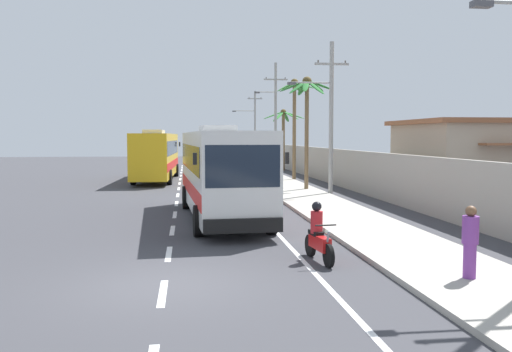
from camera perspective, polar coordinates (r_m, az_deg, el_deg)
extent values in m
plane|color=#3A3A3F|center=(12.49, -9.61, -11.15)|extent=(160.00, 160.00, 0.00)
cube|color=#A8A399|center=(23.13, 8.58, -3.88)|extent=(3.20, 90.00, 0.14)
cube|color=white|center=(11.84, -9.74, -11.98)|extent=(0.16, 2.00, 0.01)
cube|color=white|center=(15.59, -9.12, -8.04)|extent=(0.16, 2.00, 0.01)
cube|color=white|center=(19.39, -8.75, -5.64)|extent=(0.16, 2.00, 0.01)
cube|color=white|center=(23.21, -8.50, -4.02)|extent=(0.16, 2.00, 0.01)
cube|color=white|center=(27.04, -8.32, -2.86)|extent=(0.16, 2.00, 0.01)
cube|color=white|center=(30.88, -8.19, -1.99)|extent=(0.16, 2.00, 0.01)
cube|color=white|center=(34.72, -8.08, -1.32)|extent=(0.16, 2.00, 0.01)
cube|color=white|center=(38.58, -8.00, -0.77)|extent=(0.16, 2.00, 0.01)
cube|color=white|center=(42.43, -7.93, -0.33)|extent=(0.16, 2.00, 0.01)
cube|color=white|center=(46.28, -7.88, 0.04)|extent=(0.16, 2.00, 0.01)
cube|color=white|center=(50.14, -7.83, 0.35)|extent=(0.16, 2.00, 0.01)
cube|color=white|center=(54.00, -7.79, 0.62)|extent=(0.16, 2.00, 0.01)
cube|color=white|center=(57.86, -7.75, 0.85)|extent=(0.16, 2.00, 0.01)
cube|color=white|center=(61.72, -7.72, 1.06)|extent=(0.16, 2.00, 0.01)
cube|color=white|center=(27.40, -0.84, -2.73)|extent=(0.14, 70.00, 0.01)
cube|color=#9E998E|center=(27.99, 13.87, -0.19)|extent=(0.24, 60.00, 2.45)
cube|color=silver|center=(21.75, -3.65, 0.56)|extent=(3.12, 10.91, 3.07)
cube|color=#192333|center=(21.92, -3.72, 2.00)|extent=(3.10, 10.05, 0.98)
cube|color=#192333|center=(16.43, -1.39, 1.02)|extent=(2.29, 0.24, 1.29)
cube|color=red|center=(21.80, -3.64, -1.25)|extent=(3.15, 10.70, 0.55)
cube|color=black|center=(16.54, -1.33, -5.22)|extent=(2.45, 0.30, 0.44)
cube|color=#B7B7B7|center=(23.04, -4.08, 4.93)|extent=(1.51, 2.45, 0.28)
cube|color=black|center=(16.91, 3.27, 1.89)|extent=(0.12, 0.09, 0.36)
cube|color=black|center=(16.46, -6.42, 1.81)|extent=(0.12, 0.09, 0.36)
cylinder|color=black|center=(18.39, 1.59, -4.49)|extent=(0.38, 1.06, 1.04)
cylinder|color=black|center=(18.04, -6.04, -4.69)|extent=(0.38, 1.06, 1.04)
cylinder|color=black|center=(25.23, -1.78, -2.14)|extent=(0.38, 1.06, 1.04)
cylinder|color=black|center=(24.97, -7.32, -2.24)|extent=(0.38, 1.06, 1.04)
cube|color=gold|center=(41.23, -10.39, 2.21)|extent=(2.97, 12.16, 3.10)
cube|color=#192333|center=(41.02, -10.43, 2.96)|extent=(2.96, 11.20, 0.99)
cube|color=#192333|center=(47.19, -9.70, 3.02)|extent=(2.28, 0.19, 1.30)
cube|color=red|center=(41.26, -10.38, 1.24)|extent=(3.00, 11.92, 0.56)
cube|color=black|center=(47.35, -9.67, 0.82)|extent=(2.43, 0.26, 0.44)
cube|color=#B7B7B7|center=(39.71, -10.63, 4.58)|extent=(1.47, 2.71, 0.28)
cube|color=black|center=(47.12, -11.45, 3.28)|extent=(0.12, 0.08, 0.36)
cube|color=black|center=(46.88, -8.00, 3.32)|extent=(0.12, 0.08, 0.36)
cylinder|color=black|center=(45.62, -11.38, 0.59)|extent=(0.36, 1.05, 1.04)
cylinder|color=black|center=(45.41, -8.34, 0.61)|extent=(0.36, 1.05, 1.04)
cylinder|color=black|center=(37.85, -12.72, -0.15)|extent=(0.36, 1.05, 1.04)
cylinder|color=black|center=(37.60, -9.05, -0.12)|extent=(0.36, 1.05, 1.04)
cylinder|color=black|center=(29.28, 0.25, -1.70)|extent=(0.16, 0.61, 0.60)
cylinder|color=black|center=(30.60, -0.35, -1.45)|extent=(0.18, 0.61, 0.60)
cube|color=red|center=(29.87, -0.04, -1.16)|extent=(0.35, 1.12, 0.36)
cube|color=black|center=(30.14, -0.17, -0.73)|extent=(0.30, 0.62, 0.12)
cylinder|color=gray|center=(29.37, 0.19, -1.10)|extent=(0.09, 0.32, 0.67)
cylinder|color=black|center=(29.43, 0.15, -0.23)|extent=(0.56, 0.10, 0.04)
sphere|color=#EAEACC|center=(29.32, 0.20, -0.52)|extent=(0.14, 0.14, 0.14)
cylinder|color=#2D7A47|center=(30.07, -0.14, -0.15)|extent=(0.32, 0.32, 0.62)
sphere|color=blue|center=(30.04, -0.14, 0.68)|extent=(0.26, 0.26, 0.26)
cylinder|color=black|center=(13.88, 7.61, -8.29)|extent=(0.17, 0.61, 0.60)
cylinder|color=black|center=(15.13, 5.71, -7.24)|extent=(0.19, 0.61, 0.60)
cube|color=red|center=(14.42, 6.70, -6.93)|extent=(0.37, 1.12, 0.36)
cube|color=black|center=(14.66, 6.29, -5.94)|extent=(0.31, 0.62, 0.12)
cylinder|color=gray|center=(13.93, 7.44, -6.98)|extent=(0.10, 0.32, 0.67)
cylinder|color=black|center=(13.95, 7.31, -5.14)|extent=(0.56, 0.10, 0.04)
sphere|color=#EAEACC|center=(13.86, 7.48, -5.78)|extent=(0.14, 0.14, 0.14)
cylinder|color=red|center=(14.56, 6.37, -4.84)|extent=(0.32, 0.32, 0.59)
sphere|color=black|center=(14.50, 6.38, -3.18)|extent=(0.26, 0.26, 0.26)
cylinder|color=#75388E|center=(13.10, 21.46, -8.28)|extent=(0.28, 0.28, 0.78)
cylinder|color=#75388E|center=(12.97, 21.54, -5.27)|extent=(0.36, 0.36, 0.62)
sphere|color=brown|center=(12.91, 21.59, -3.44)|extent=(0.24, 0.24, 0.24)
cube|color=#4C4C51|center=(13.30, 22.54, 16.28)|extent=(0.44, 0.24, 0.14)
cylinder|color=#9E9E99|center=(30.73, 7.88, 5.91)|extent=(0.24, 0.24, 8.51)
cube|color=#9E9E99|center=(30.97, 7.93, 11.54)|extent=(1.92, 0.12, 0.12)
cylinder|color=#4C4742|center=(30.80, 6.53, 11.82)|extent=(0.08, 0.08, 0.16)
cylinder|color=#4C4742|center=(31.20, 9.33, 11.69)|extent=(0.08, 0.08, 0.16)
cylinder|color=#9E9E99|center=(30.58, 5.84, 9.70)|extent=(2.26, 0.09, 0.09)
cube|color=#4C4C51|center=(30.34, 3.73, 9.64)|extent=(0.44, 0.24, 0.14)
cylinder|color=#9E9E99|center=(48.66, 2.06, 6.05)|extent=(0.24, 0.24, 9.81)
cube|color=#9E9E99|center=(48.90, 2.07, 10.07)|extent=(2.12, 0.12, 0.12)
cylinder|color=#4C4742|center=(48.78, 1.08, 10.22)|extent=(0.08, 0.08, 0.16)
cylinder|color=#4C4742|center=(49.05, 3.07, 10.19)|extent=(0.08, 0.08, 0.16)
cylinder|color=#9E9E99|center=(48.67, 1.10, 8.79)|extent=(1.66, 0.09, 0.09)
cube|color=#4C4C51|center=(48.55, 0.12, 8.73)|extent=(0.44, 0.24, 0.14)
cylinder|color=#9E9E99|center=(66.87, -0.11, 5.11)|extent=(0.24, 0.24, 8.84)
cube|color=#9E9E99|center=(67.02, -0.11, 8.10)|extent=(1.82, 0.12, 0.12)
cylinder|color=#4C4742|center=(66.94, -0.73, 8.21)|extent=(0.08, 0.08, 0.16)
cylinder|color=#4C4742|center=(67.12, 0.52, 8.20)|extent=(0.08, 0.08, 0.16)
cylinder|color=#9E9E99|center=(66.78, -1.20, 6.84)|extent=(2.55, 0.09, 0.09)
cube|color=#4C4C51|center=(66.66, -2.30, 6.79)|extent=(0.44, 0.24, 0.14)
cylinder|color=brown|center=(40.41, 4.03, 4.58)|extent=(0.26, 0.26, 7.20)
ellipsoid|color=#3D893D|center=(40.69, 5.07, 9.46)|extent=(1.50, 0.46, 0.58)
ellipsoid|color=#3D893D|center=(41.22, 4.39, 9.27)|extent=(1.05, 1.40, 0.77)
ellipsoid|color=#3D893D|center=(41.09, 3.37, 9.34)|extent=(1.08, 1.42, 0.69)
ellipsoid|color=#3D893D|center=(40.37, 3.14, 9.33)|extent=(1.43, 0.54, 0.83)
ellipsoid|color=#3D893D|center=(39.89, 3.78, 9.64)|extent=(0.98, 1.51, 0.50)
ellipsoid|color=#3D893D|center=(40.14, 4.82, 9.45)|extent=(1.18, 1.36, 0.70)
sphere|color=brown|center=(40.61, 4.05, 9.74)|extent=(0.56, 0.56, 0.56)
cylinder|color=brown|center=(32.88, 5.32, 4.10)|extent=(0.24, 0.24, 6.53)
ellipsoid|color=#28702D|center=(33.33, 6.74, 9.42)|extent=(1.76, 0.58, 0.65)
ellipsoid|color=#28702D|center=(33.71, 6.21, 9.34)|extent=(1.53, 1.40, 0.68)
ellipsoid|color=#28702D|center=(33.77, 4.91, 9.16)|extent=(0.54, 1.68, 0.88)
ellipsoid|color=#28702D|center=(33.09, 3.91, 9.38)|extent=(1.73, 0.82, 0.76)
ellipsoid|color=#28702D|center=(32.43, 4.46, 9.29)|extent=(1.50, 1.25, 0.97)
ellipsoid|color=#28702D|center=(32.23, 5.24, 9.38)|extent=(0.83, 1.67, 0.90)
ellipsoid|color=#28702D|center=(32.44, 6.23, 9.23)|extent=(1.05, 1.57, 1.02)
sphere|color=brown|center=(33.05, 5.36, 9.85)|extent=(0.56, 0.56, 0.56)
cylinder|color=brown|center=(52.85, 2.88, 3.62)|extent=(0.30, 0.30, 5.61)
ellipsoid|color=#337F33|center=(52.90, 3.99, 6.38)|extent=(2.09, 0.72, 0.82)
ellipsoid|color=#337F33|center=(53.81, 3.15, 6.22)|extent=(1.16, 1.94, 1.05)
ellipsoid|color=#337F33|center=(53.71, 2.35, 6.23)|extent=(1.06, 1.97, 1.03)
ellipsoid|color=#337F33|center=(52.59, 1.84, 6.38)|extent=(2.08, 0.64, 0.85)
ellipsoid|color=#337F33|center=(52.02, 2.44, 6.29)|extent=(1.43, 1.82, 1.05)
ellipsoid|color=#337F33|center=(52.21, 3.68, 6.36)|extent=(1.48, 1.85, 0.92)
sphere|color=brown|center=(52.90, 2.89, 6.71)|extent=(0.56, 0.56, 0.56)
cube|color=tan|center=(31.74, 24.80, 1.37)|extent=(10.26, 6.84, 3.92)
cube|color=brown|center=(31.72, 24.92, 5.12)|extent=(10.88, 7.25, 0.24)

